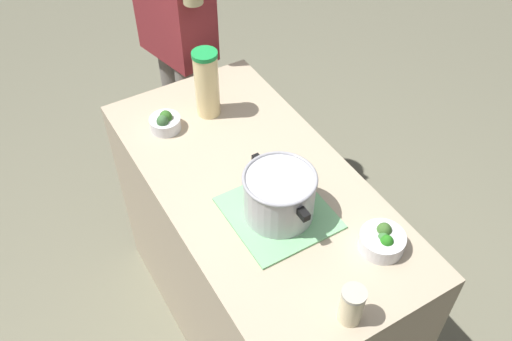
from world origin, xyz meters
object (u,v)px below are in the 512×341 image
at_px(broccoli_bowl_front, 382,240).
at_px(person_cook, 178,37).
at_px(broccoli_bowl_center, 165,122).
at_px(cooking_pot, 279,194).
at_px(lemonade_pitcher, 207,84).
at_px(mason_jar, 352,305).

xyz_separation_m(broccoli_bowl_front, person_cook, (1.37, 0.05, -0.01)).
bearing_deg(broccoli_bowl_center, cooking_pot, -165.91).
xyz_separation_m(cooking_pot, broccoli_bowl_front, (-0.27, -0.20, -0.06)).
bearing_deg(broccoli_bowl_center, lemonade_pitcher, -88.35).
bearing_deg(cooking_pot, broccoli_bowl_front, -143.70).
distance_m(cooking_pot, broccoli_bowl_center, 0.59).
xyz_separation_m(cooking_pot, mason_jar, (-0.41, 0.03, -0.03)).
relative_size(lemonade_pitcher, broccoli_bowl_center, 2.34).
distance_m(mason_jar, broccoli_bowl_center, 0.99).
bearing_deg(lemonade_pitcher, cooking_pot, 175.88).
distance_m(mason_jar, person_cook, 1.52).
height_order(broccoli_bowl_front, broccoli_bowl_center, broccoli_bowl_center).
distance_m(lemonade_pitcher, mason_jar, 0.99).
bearing_deg(mason_jar, broccoli_bowl_front, -58.14).
bearing_deg(person_cook, broccoli_bowl_front, -178.10).
bearing_deg(person_cook, lemonade_pitcher, 167.93).
distance_m(broccoli_bowl_front, broccoli_bowl_center, 0.90).
distance_m(lemonade_pitcher, person_cook, 0.55).
bearing_deg(lemonade_pitcher, person_cook, -12.07).
distance_m(lemonade_pitcher, broccoli_bowl_front, 0.86).
distance_m(mason_jar, broccoli_bowl_front, 0.27).
xyz_separation_m(broccoli_bowl_center, person_cook, (0.53, -0.30, -0.01)).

